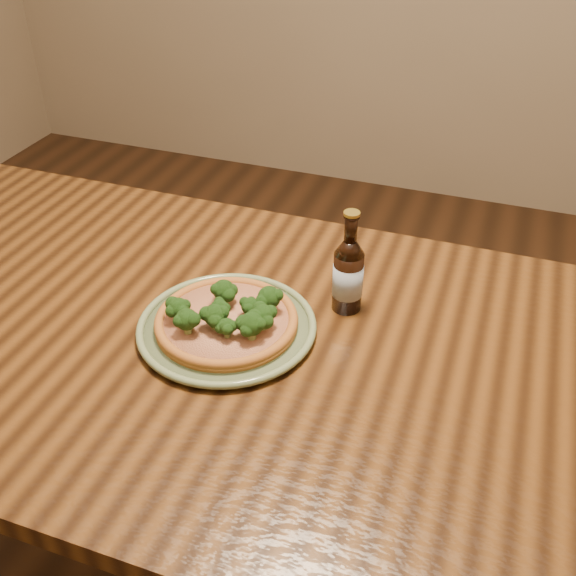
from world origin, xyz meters
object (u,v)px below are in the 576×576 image
(table, at_px, (183,362))
(plate, at_px, (227,327))
(pizza, at_px, (227,319))
(beer_bottle, at_px, (348,274))

(table, height_order, plate, plate)
(pizza, bearing_deg, plate, 146.29)
(plate, distance_m, beer_bottle, 0.24)
(plate, height_order, beer_bottle, beer_bottle)
(beer_bottle, bearing_deg, pizza, -149.72)
(plate, bearing_deg, beer_bottle, 37.67)
(plate, bearing_deg, pizza, -33.71)
(table, distance_m, beer_bottle, 0.36)
(plate, relative_size, beer_bottle, 1.58)
(plate, height_order, pizza, pizza)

